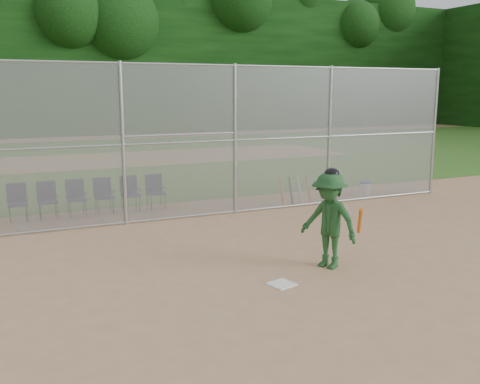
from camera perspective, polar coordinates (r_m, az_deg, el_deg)
name	(u,v)px	position (r m, az deg, el deg)	size (l,w,h in m)	color
ground	(297,274)	(9.93, 6.09, -8.71)	(100.00, 100.00, 0.00)	tan
grass_strip	(107,160)	(26.68, -14.03, 3.35)	(100.00, 100.00, 0.00)	#30611D
dirt_patch_far	(107,160)	(26.68, -14.03, 3.35)	(24.00, 24.00, 0.00)	tan
backstop_fence	(200,139)	(13.95, -4.30, 5.66)	(16.09, 0.09, 4.00)	gray
treeline	(94,46)	(28.53, -15.32, 14.81)	(81.00, 60.00, 11.00)	black
home_plate	(282,284)	(9.41, 4.46, -9.76)	(0.40, 0.40, 0.02)	white
batter_at_plate	(329,220)	(10.14, 9.49, -2.96)	(1.16, 1.37, 1.91)	#1E4B23
water_cooler	(365,188)	(17.52, 13.19, 0.38)	(0.36, 0.36, 0.45)	white
spare_bats	(295,191)	(15.79, 5.90, 0.15)	(0.96, 0.39, 0.83)	#D84C14
chair_0	(18,203)	(14.77, -22.64, -1.09)	(0.54, 0.52, 0.96)	#101B3C
chair_1	(48,201)	(14.81, -19.84, -0.87)	(0.54, 0.52, 0.96)	#101B3C
chair_2	(76,198)	(14.88, -17.06, -0.65)	(0.54, 0.52, 0.96)	#101B3C
chair_3	(104,196)	(14.99, -14.31, -0.43)	(0.54, 0.52, 0.96)	#101B3C
chair_4	(130,194)	(15.13, -11.61, -0.21)	(0.54, 0.52, 0.96)	#101B3C
chair_5	(156,192)	(15.30, -8.96, 0.00)	(0.54, 0.52, 0.96)	#101B3C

